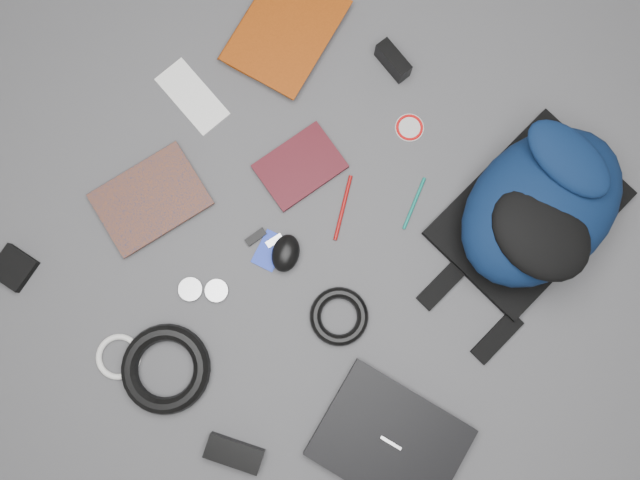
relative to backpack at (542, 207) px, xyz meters
The scene contains 22 objects.
ground 0.51m from the backpack, 139.97° to the right, with size 4.00×4.00×0.00m, color #4F4F51.
backpack is the anchor object (origin of this frame).
laptop 0.63m from the backpack, 90.25° to the right, with size 0.31×0.24×0.03m, color black.
textbook_red 0.85m from the backpack, behind, with size 0.22×0.29×0.03m, color #812E07.
comic_book 0.95m from the backpack, 154.07° to the right, with size 0.18×0.25×0.02m, color #A4460B.
envelope 0.86m from the backpack, 167.30° to the right, with size 0.19×0.09×0.00m, color white.
dvd_case 0.56m from the backpack, 159.37° to the right, with size 0.14×0.19×0.02m, color #380A10.
compact_camera 0.49m from the backpack, 163.09° to the left, with size 0.10×0.04×0.05m, color black.
sticker_disc 0.36m from the backpack, behind, with size 0.07×0.07×0.00m, color silver.
pen_teal 0.29m from the backpack, 152.88° to the right, with size 0.01×0.01×0.13m, color #0C6D5D.
pen_red 0.45m from the backpack, 149.35° to the right, with size 0.01×0.01×0.16m, color #940C0B.
id_badge 0.63m from the backpack, 139.31° to the right, with size 0.06×0.09×0.00m, color #1932BD.
usb_black 0.65m from the backpack, 142.52° to the right, with size 0.02×0.05×0.01m, color black.
usb_silver 0.61m from the backpack, 141.32° to the right, with size 0.02×0.04×0.01m, color #A3A3A5.
mouse 0.59m from the backpack, 137.92° to the right, with size 0.06×0.09×0.05m, color black.
headphone_left 0.82m from the backpack, 134.75° to the right, with size 0.06×0.06×0.01m, color #A2A3A5.
headphone_right 0.76m from the backpack, 133.50° to the right, with size 0.05×0.05×0.01m, color #ABABAD.
cable_coil 0.52m from the backpack, 119.16° to the right, with size 0.14×0.14×0.03m, color black.
power_brick 0.88m from the backpack, 108.89° to the right, with size 0.13×0.05×0.03m, color black.
power_cord_coil 0.92m from the backpack, 124.31° to the right, with size 0.20×0.20×0.04m, color black.
pouch 1.22m from the backpack, 141.34° to the right, with size 0.08×0.08×0.02m, color black.
white_cable_coil 1.02m from the backpack, 128.20° to the right, with size 0.10×0.10×0.01m, color white.
Camera 1 is at (0.10, -0.16, 1.46)m, focal length 35.00 mm.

